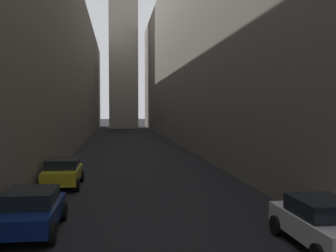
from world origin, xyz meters
The scene contains 6 objects.
ground_plane centered at (0.00, 48.00, 0.00)m, with size 264.00×264.00×0.00m, color black.
building_block_left centered at (-12.88, 50.00, 9.04)m, with size 14.76×108.00×18.09m, color #60594F.
building_block_right centered at (12.65, 50.00, 11.60)m, with size 14.31×108.00×23.21m, color #60594F.
parked_car_left_third centered at (-4.40, 19.07, 0.75)m, with size 1.98×3.96×1.42m.
parked_car_left_far centered at (-4.40, 26.89, 0.78)m, with size 1.96×3.94×1.48m.
parked_car_right_third centered at (4.40, 16.37, 0.77)m, with size 1.90×3.97×1.47m.
Camera 1 is at (-1.57, 5.68, 4.08)m, focal length 42.05 mm.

